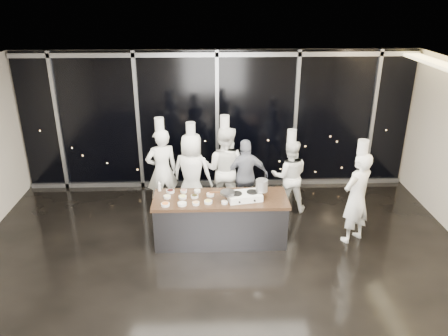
% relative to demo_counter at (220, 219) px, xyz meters
% --- Properties ---
extents(ground, '(9.00, 9.00, 0.00)m').
position_rel_demo_counter_xyz_m(ground, '(0.00, -0.90, -0.45)').
color(ground, black).
rests_on(ground, ground).
extents(room_shell, '(9.02, 7.02, 3.21)m').
position_rel_demo_counter_xyz_m(room_shell, '(0.18, -0.90, 1.79)').
color(room_shell, beige).
rests_on(room_shell, ground).
extents(window_wall, '(8.90, 0.11, 3.20)m').
position_rel_demo_counter_xyz_m(window_wall, '(0.00, 2.53, 1.14)').
color(window_wall, black).
rests_on(window_wall, ground).
extents(demo_counter, '(2.46, 0.86, 0.90)m').
position_rel_demo_counter_xyz_m(demo_counter, '(0.00, 0.00, 0.00)').
color(demo_counter, '#3C3C41').
rests_on(demo_counter, ground).
extents(stove, '(0.66, 0.48, 0.14)m').
position_rel_demo_counter_xyz_m(stove, '(0.43, -0.07, 0.51)').
color(stove, white).
rests_on(stove, demo_counter).
extents(frying_pan, '(0.48, 0.31, 0.04)m').
position_rel_demo_counter_xyz_m(frying_pan, '(0.12, -0.12, 0.61)').
color(frying_pan, slate).
rests_on(frying_pan, stove).
extents(stock_pot, '(0.25, 0.25, 0.22)m').
position_rel_demo_counter_xyz_m(stock_pot, '(0.75, -0.03, 0.70)').
color(stock_pot, '#B3B3B6').
rests_on(stock_pot, stove).
extents(prep_bowls, '(1.18, 0.68, 0.05)m').
position_rel_demo_counter_xyz_m(prep_bowls, '(-0.58, -0.03, 0.47)').
color(prep_bowls, silver).
rests_on(prep_bowls, demo_counter).
extents(squeeze_bottle, '(0.06, 0.06, 0.21)m').
position_rel_demo_counter_xyz_m(squeeze_bottle, '(-1.14, 0.34, 0.54)').
color(squeeze_bottle, white).
rests_on(squeeze_bottle, demo_counter).
extents(chef_far_left, '(0.78, 0.64, 2.06)m').
position_rel_demo_counter_xyz_m(chef_far_left, '(-1.18, 1.25, 0.48)').
color(chef_far_left, white).
rests_on(chef_far_left, ground).
extents(chef_left, '(0.97, 0.77, 1.96)m').
position_rel_demo_counter_xyz_m(chef_left, '(-0.56, 1.23, 0.43)').
color(chef_left, white).
rests_on(chef_left, ground).
extents(chef_center, '(1.07, 0.94, 2.08)m').
position_rel_demo_counter_xyz_m(chef_center, '(0.13, 1.30, 0.48)').
color(chef_center, white).
rests_on(chef_center, ground).
extents(guest, '(0.98, 0.50, 1.61)m').
position_rel_demo_counter_xyz_m(guest, '(0.56, 1.15, 0.35)').
color(guest, '#151D3A').
rests_on(guest, ground).
extents(chef_right, '(0.80, 0.65, 1.80)m').
position_rel_demo_counter_xyz_m(chef_right, '(1.48, 1.18, 0.35)').
color(chef_right, white).
rests_on(chef_right, ground).
extents(chef_side, '(0.77, 0.70, 2.00)m').
position_rel_demo_counter_xyz_m(chef_side, '(2.49, -0.06, 0.45)').
color(chef_side, white).
rests_on(chef_side, ground).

